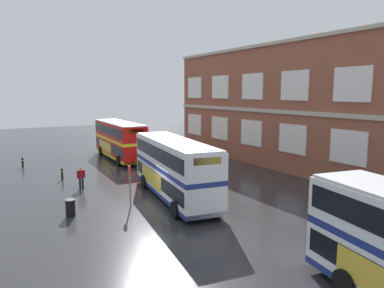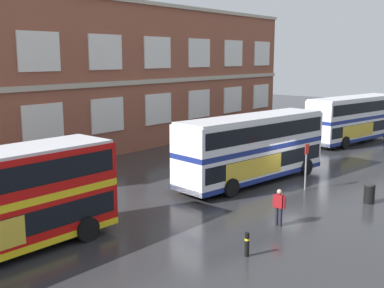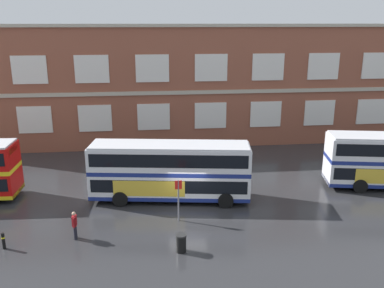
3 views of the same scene
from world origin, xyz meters
The scene contains 8 objects.
ground_plane centered at (0.00, 2.00, 0.00)m, with size 120.00×120.00×0.00m, color #2B2B2D.
brick_terminal_building centered at (0.91, 17.98, 5.80)m, with size 44.38×8.19×11.89m.
double_decker_middle centered at (-1.04, 1.76, 2.15)m, with size 11.26×4.14×4.07m.
double_decker_far centered at (16.32, 1.99, 2.15)m, with size 11.28×4.55×4.07m.
waiting_passenger centered at (-6.83, -3.21, 0.93)m, with size 0.24×0.63×1.70m.
bus_stand_flag centered at (-0.72, -1.59, 1.64)m, with size 0.44×0.10×2.70m.
station_litter_bin centered at (-0.88, -5.28, 0.52)m, with size 0.60×0.60×1.03m.
safety_bollard_east centered at (-10.59, -3.91, 0.49)m, with size 0.19×0.19×0.95m.
Camera 2 is at (-25.19, -12.98, 7.55)m, focal length 44.18 mm.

